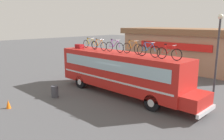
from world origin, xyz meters
TOP-DOWN VIEW (x-y plane):
  - ground_plane at (0.00, 0.00)m, footprint 120.00×120.00m
  - bus at (0.17, 0.00)m, footprint 12.07×2.45m
  - luggage_bag_1 at (-4.45, -0.26)m, footprint 0.69×0.48m
  - rooftop_bicycle_1 at (-3.79, 0.35)m, footprint 1.77×0.44m
  - rooftop_bicycle_2 at (-2.28, 0.03)m, footprint 1.74×0.44m
  - rooftop_bicycle_3 at (-0.56, 0.04)m, footprint 1.82×0.44m
  - rooftop_bicycle_4 at (1.04, 0.19)m, footprint 1.78×0.44m
  - rooftop_bicycle_5 at (2.63, -0.14)m, footprint 1.79×0.44m
  - rooftop_bicycle_6 at (4.20, -0.25)m, footprint 1.69×0.44m
  - roadside_building at (-1.24, 12.90)m, footprint 15.00×6.68m
  - trash_bin at (-2.80, -3.83)m, footprint 0.50×0.50m
  - traffic_cone at (-2.96, -7.06)m, footprint 0.30×0.30m
  - street_lamp at (5.26, 4.46)m, footprint 0.35×0.35m

SIDE VIEW (x-z plane):
  - ground_plane at x=0.00m, z-range 0.00..0.00m
  - traffic_cone at x=-2.96m, z-range 0.00..0.55m
  - trash_bin at x=-2.80m, z-range 0.00..0.84m
  - bus at x=0.17m, z-range 0.23..3.37m
  - roadside_building at x=-1.24m, z-range 0.05..4.67m
  - luggage_bag_1 at x=-4.45m, z-range 3.14..3.48m
  - rooftop_bicycle_2 at x=-2.28m, z-range 3.07..3.96m
  - rooftop_bicycle_1 at x=-3.79m, z-range 3.07..3.97m
  - rooftop_bicycle_6 at x=4.20m, z-range 3.06..3.98m
  - rooftop_bicycle_3 at x=-0.56m, z-range 3.06..4.02m
  - rooftop_bicycle_5 at x=2.63m, z-range 3.06..4.04m
  - rooftop_bicycle_4 at x=1.04m, z-range 3.06..4.04m
  - street_lamp at x=5.26m, z-range 0.69..6.56m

